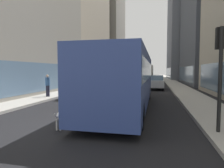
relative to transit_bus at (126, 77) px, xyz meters
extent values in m
plane|color=black|center=(-1.20, 30.93, -1.78)|extent=(120.00, 120.00, 0.00)
cube|color=#ADA89E|center=(-6.90, 30.93, -1.70)|extent=(2.40, 110.00, 0.15)
cube|color=#ADA89E|center=(4.50, 30.93, -1.70)|extent=(2.40, 110.00, 0.15)
cube|color=slate|center=(-7.81, 2.42, -0.18)|extent=(0.08, 18.88, 2.40)
cube|color=#A0937F|center=(-13.10, 23.49, 9.98)|extent=(8.68, 18.84, 23.51)
cube|color=slate|center=(-8.78, 23.49, -0.18)|extent=(0.08, 16.95, 2.40)
cube|color=gray|center=(-13.10, 42.09, 11.96)|extent=(10.92, 14.01, 27.48)
cube|color=slate|center=(-7.66, 42.09, -0.18)|extent=(0.08, 12.61, 2.40)
cube|color=#4C515B|center=(10.70, 23.23, 9.93)|extent=(8.69, 16.94, 23.42)
cube|color=slate|center=(6.37, 23.23, -0.18)|extent=(0.08, 15.25, 2.40)
cube|color=slate|center=(10.70, 42.27, 12.18)|extent=(11.75, 19.53, 27.93)
cube|color=slate|center=(4.84, 42.27, -0.18)|extent=(0.08, 17.57, 2.40)
cube|color=#33478C|center=(0.00, -0.01, -0.10)|extent=(2.55, 11.50, 2.75)
cube|color=slate|center=(0.00, -0.01, 0.39)|extent=(2.57, 11.04, 0.90)
cube|color=black|center=(0.00, 5.69, -1.23)|extent=(2.55, 0.16, 0.44)
cylinder|color=black|center=(-1.12, 3.54, -1.28)|extent=(0.30, 1.00, 1.00)
cylinder|color=black|center=(1.13, 3.54, -1.28)|extent=(0.30, 1.00, 1.00)
cylinder|color=black|center=(-1.12, -4.16, -1.28)|extent=(0.30, 1.00, 1.00)
cylinder|color=black|center=(1.13, -4.16, -1.28)|extent=(0.30, 1.00, 1.00)
cube|color=silver|center=(-1.45, 5.14, 0.72)|extent=(0.08, 0.24, 0.40)
cube|color=black|center=(-4.00, 35.57, -1.08)|extent=(1.82, 4.30, 0.75)
cube|color=slate|center=(-4.00, 35.36, -0.43)|extent=(1.67, 1.93, 0.55)
cylinder|color=black|center=(-4.80, 37.31, -1.46)|extent=(0.22, 0.64, 0.64)
cylinder|color=black|center=(-3.20, 37.31, -1.46)|extent=(0.22, 0.64, 0.64)
cylinder|color=black|center=(-4.80, 33.84, -1.46)|extent=(0.22, 0.64, 0.64)
cylinder|color=black|center=(-3.20, 33.84, -1.46)|extent=(0.22, 0.64, 0.64)
cube|color=#B7BABF|center=(1.60, 12.12, -1.08)|extent=(1.88, 4.76, 0.75)
cube|color=slate|center=(1.60, 11.88, -0.43)|extent=(1.73, 2.14, 0.55)
cylinder|color=black|center=(0.77, 14.08, -1.46)|extent=(0.22, 0.64, 0.64)
cylinder|color=black|center=(2.43, 14.08, -1.46)|extent=(0.22, 0.64, 0.64)
cylinder|color=black|center=(0.77, 10.15, -1.46)|extent=(0.22, 0.64, 0.64)
cylinder|color=black|center=(2.43, 10.15, -1.46)|extent=(0.22, 0.64, 0.64)
cube|color=silver|center=(-4.00, 13.35, -1.08)|extent=(1.83, 4.76, 0.75)
cube|color=slate|center=(-4.00, 13.11, -0.43)|extent=(1.68, 2.14, 0.55)
cylinder|color=black|center=(-4.80, 15.31, -1.46)|extent=(0.22, 0.64, 0.64)
cylinder|color=black|center=(-3.20, 15.31, -1.46)|extent=(0.22, 0.64, 0.64)
cylinder|color=black|center=(-4.80, 11.39, -1.46)|extent=(0.22, 0.64, 0.64)
cylinder|color=black|center=(-3.20, 11.39, -1.46)|extent=(0.22, 0.64, 0.64)
cube|color=#4C6BB7|center=(-4.00, 3.88, -1.08)|extent=(1.91, 4.33, 0.75)
cube|color=slate|center=(-4.00, 3.66, -0.43)|extent=(1.76, 1.95, 0.55)
cylinder|color=black|center=(-4.85, 5.63, -1.46)|extent=(0.22, 0.64, 0.64)
cylinder|color=black|center=(-3.15, 5.63, -1.46)|extent=(0.22, 0.64, 0.64)
cylinder|color=black|center=(-4.85, 2.13, -1.46)|extent=(0.22, 0.64, 0.64)
cylinder|color=black|center=(-3.15, 2.13, -1.46)|extent=(0.22, 0.64, 0.64)
cube|color=#19519E|center=(0.00, 27.37, -0.28)|extent=(2.30, 2.00, 2.10)
cube|color=silver|center=(0.00, 23.62, -0.03)|extent=(2.30, 5.50, 2.60)
cylinder|color=black|center=(-1.01, 27.37, -1.33)|extent=(0.28, 0.90, 0.90)
cylinder|color=black|center=(1.01, 27.37, -1.33)|extent=(0.28, 0.90, 0.90)
cylinder|color=black|center=(-1.01, 21.87, -1.33)|extent=(0.28, 0.90, 0.90)
cylinder|color=black|center=(1.01, 21.87, -1.33)|extent=(0.28, 0.90, 0.90)
ellipsoid|color=white|center=(-1.71, -4.74, -1.25)|extent=(0.22, 0.60, 0.26)
sphere|color=white|center=(-1.71, -4.36, -1.16)|extent=(0.20, 0.20, 0.20)
sphere|color=black|center=(-1.77, -4.34, -1.14)|extent=(0.07, 0.07, 0.07)
sphere|color=black|center=(-1.65, -4.34, -1.14)|extent=(0.07, 0.07, 0.07)
cylinder|color=white|center=(-1.71, -5.14, -1.20)|extent=(0.03, 0.16, 0.19)
cylinder|color=white|center=(-1.78, -4.53, -1.58)|extent=(0.06, 0.06, 0.40)
cylinder|color=white|center=(-1.64, -4.53, -1.58)|extent=(0.06, 0.06, 0.40)
cylinder|color=white|center=(-1.78, -4.95, -1.58)|extent=(0.06, 0.06, 0.40)
cylinder|color=white|center=(-1.64, -4.95, -1.58)|extent=(0.06, 0.06, 0.40)
sphere|color=black|center=(-1.66, -4.64, -1.21)|extent=(0.04, 0.04, 0.04)
sphere|color=black|center=(-1.77, -4.82, -1.23)|extent=(0.04, 0.04, 0.04)
sphere|color=black|center=(-1.69, -4.92, -1.19)|extent=(0.04, 0.04, 0.04)
cylinder|color=#1E1E2D|center=(-6.49, 2.44, -1.20)|extent=(0.28, 0.28, 0.85)
cylinder|color=#33598C|center=(-6.49, 2.44, -0.47)|extent=(0.34, 0.34, 0.62)
sphere|color=tan|center=(-6.49, 2.44, -0.05)|extent=(0.22, 0.22, 0.22)
cylinder|color=black|center=(3.70, -4.38, 0.07)|extent=(0.12, 0.12, 3.40)
cube|color=black|center=(3.70, -4.20, 1.42)|extent=(0.24, 0.20, 0.70)
sphere|color=red|center=(3.70, -4.09, 1.64)|extent=(0.11, 0.11, 0.11)
sphere|color=orange|center=(3.70, -4.09, 1.42)|extent=(0.11, 0.11, 0.11)
sphere|color=green|center=(3.70, -4.09, 1.20)|extent=(0.11, 0.11, 0.11)
camera|label=1|loc=(1.68, -11.34, 0.37)|focal=31.69mm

